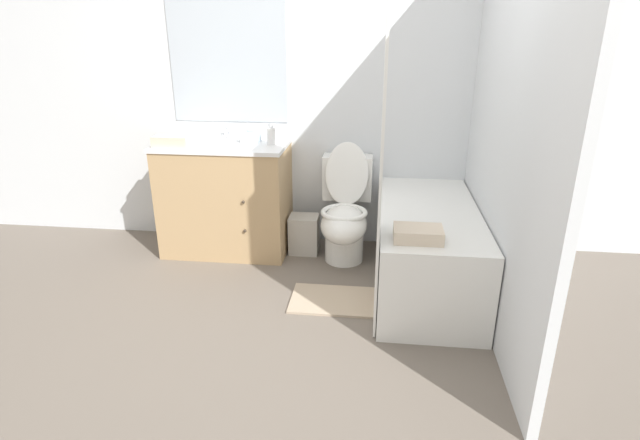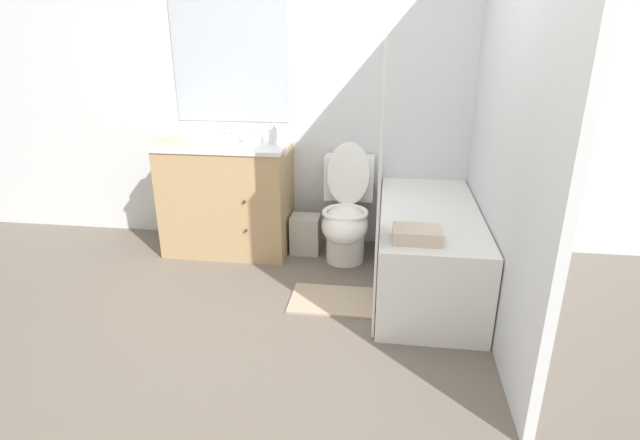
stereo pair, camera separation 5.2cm
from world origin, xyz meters
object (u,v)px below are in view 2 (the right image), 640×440
object	(u,v)px
sink_faucet	(231,134)
bathtub	(427,248)
soap_dispenser	(273,135)
bath_mat	(332,300)
toilet	(346,215)
bath_towel_folded	(417,235)
tissue_box	(253,136)
vanity_cabinet	(228,196)
wastebasket	(306,234)
hand_towel_folded	(174,141)

from	to	relation	value
sink_faucet	bathtub	size ratio (longest dim) A/B	0.10
sink_faucet	soap_dispenser	bearing A→B (deg)	-23.34
soap_dispenser	bath_mat	bearing A→B (deg)	-54.37
toilet	bath_towel_folded	distance (m)	1.08
toilet	tissue_box	world-z (taller)	tissue_box
bathtub	bath_mat	world-z (taller)	bathtub
tissue_box	bath_towel_folded	world-z (taller)	tissue_box
soap_dispenser	bath_towel_folded	distance (m)	1.51
tissue_box	bath_towel_folded	bearing A→B (deg)	-40.65
bathtub	bath_mat	xyz separation A→B (m)	(-0.63, -0.31, -0.28)
tissue_box	bathtub	bearing A→B (deg)	-21.04
soap_dispenser	bath_towel_folded	xyz separation A→B (m)	(1.07, -1.01, -0.35)
vanity_cabinet	bath_towel_folded	size ratio (longest dim) A/B	3.58
wastebasket	bath_towel_folded	distance (m)	1.38
vanity_cabinet	wastebasket	size ratio (longest dim) A/B	3.22
vanity_cabinet	soap_dispenser	xyz separation A→B (m)	(0.39, 0.01, 0.51)
sink_faucet	hand_towel_folded	bearing A→B (deg)	-132.21
vanity_cabinet	bath_towel_folded	bearing A→B (deg)	-34.69
wastebasket	toilet	bearing A→B (deg)	-12.01
wastebasket	tissue_box	size ratio (longest dim) A/B	2.31
sink_faucet	bath_mat	bearing A→B (deg)	-44.99
bath_mat	tissue_box	bearing A→B (deg)	131.31
wastebasket	tissue_box	world-z (taller)	tissue_box
vanity_cabinet	bath_mat	distance (m)	1.30
wastebasket	soap_dispenser	distance (m)	0.84
sink_faucet	hand_towel_folded	xyz separation A→B (m)	(-0.33, -0.36, 0.01)
toilet	tissue_box	xyz separation A→B (m)	(-0.76, 0.13, 0.57)
soap_dispenser	bath_mat	world-z (taller)	soap_dispenser
bathtub	wastebasket	size ratio (longest dim) A/B	4.77
wastebasket	bath_towel_folded	size ratio (longest dim) A/B	1.11
wastebasket	hand_towel_folded	bearing A→B (deg)	-168.64
wastebasket	hand_towel_folded	xyz separation A→B (m)	(-0.96, -0.19, 0.78)
sink_faucet	tissue_box	bearing A→B (deg)	-27.92
wastebasket	hand_towel_folded	size ratio (longest dim) A/B	1.16
hand_towel_folded	soap_dispenser	bearing A→B (deg)	15.34
sink_faucet	toilet	xyz separation A→B (m)	(0.97, -0.24, -0.56)
sink_faucet	soap_dispenser	size ratio (longest dim) A/B	0.91
tissue_box	hand_towel_folded	world-z (taller)	tissue_box
vanity_cabinet	soap_dispenser	size ratio (longest dim) A/B	6.49
tissue_box	hand_towel_folded	bearing A→B (deg)	-155.29
wastebasket	soap_dispenser	bearing A→B (deg)	179.30
tissue_box	bath_towel_folded	size ratio (longest dim) A/B	0.48
vanity_cabinet	toilet	distance (m)	0.98
bath_towel_folded	bathtub	bearing A→B (deg)	78.04
tissue_box	hand_towel_folded	size ratio (longest dim) A/B	0.50
vanity_cabinet	bathtub	bearing A→B (deg)	-16.44
wastebasket	bath_towel_folded	world-z (taller)	bath_towel_folded
bath_towel_folded	sink_faucet	bearing A→B (deg)	140.99
tissue_box	soap_dispenser	world-z (taller)	soap_dispenser
bathtub	soap_dispenser	distance (m)	1.44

